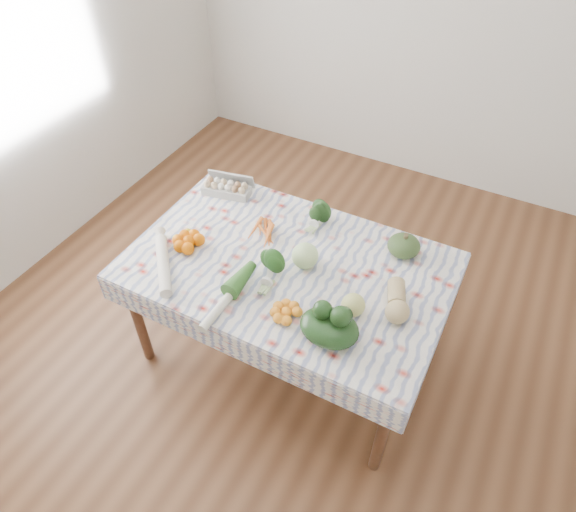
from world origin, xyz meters
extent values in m
plane|color=#56331D|center=(0.00, 0.00, 0.00)|extent=(4.50, 4.50, 0.00)
cube|color=silver|center=(0.00, 2.25, 1.40)|extent=(4.00, 0.04, 2.80)
cube|color=brown|center=(0.00, 0.00, 0.73)|extent=(1.60, 1.00, 0.04)
cylinder|color=brown|center=(-0.74, -0.44, 0.35)|extent=(0.06, 0.06, 0.71)
cylinder|color=brown|center=(0.74, -0.44, 0.35)|extent=(0.06, 0.06, 0.71)
cylinder|color=brown|center=(-0.74, 0.44, 0.35)|extent=(0.06, 0.06, 0.71)
cylinder|color=brown|center=(0.74, 0.44, 0.35)|extent=(0.06, 0.06, 0.71)
cube|color=white|center=(0.00, 0.00, 0.76)|extent=(1.66, 1.06, 0.01)
cube|color=#B4B3AE|center=(-0.61, 0.36, 0.80)|extent=(0.31, 0.17, 0.08)
cube|color=orange|center=(-0.22, 0.14, 0.78)|extent=(0.26, 0.25, 0.04)
ellipsoid|color=#1C3C16|center=(0.00, 0.36, 0.83)|extent=(0.15, 0.14, 0.13)
ellipsoid|color=#354F24|center=(0.50, 0.35, 0.82)|extent=(0.19, 0.19, 0.11)
sphere|color=#B6DB8C|center=(0.08, 0.03, 0.83)|extent=(0.18, 0.18, 0.14)
ellipsoid|color=tan|center=(0.60, -0.02, 0.82)|extent=(0.19, 0.27, 0.11)
cube|color=#E16100|center=(-0.54, -0.13, 0.80)|extent=(0.25, 0.25, 0.07)
ellipsoid|color=#1F4E18|center=(-0.02, -0.15, 0.82)|extent=(0.17, 0.17, 0.11)
cube|color=orange|center=(0.15, -0.31, 0.79)|extent=(0.22, 0.22, 0.05)
sphere|color=#C8CC6C|center=(0.43, -0.15, 0.82)|extent=(0.13, 0.13, 0.11)
ellipsoid|color=black|center=(0.38, -0.33, 0.82)|extent=(0.29, 0.24, 0.12)
cylinder|color=white|center=(-0.55, -0.33, 0.79)|extent=(0.33, 0.37, 0.06)
cylinder|color=silver|center=(-0.14, -0.36, 0.79)|extent=(0.06, 0.44, 0.05)
camera|label=1|loc=(0.88, -1.68, 2.66)|focal=32.00mm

